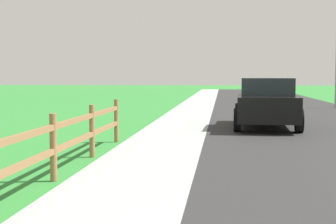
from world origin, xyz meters
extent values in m
plane|color=#2D7C31|center=(0.00, 25.00, 0.00)|extent=(120.00, 120.00, 0.00)
cube|color=#2A2A2A|center=(3.50, 27.00, 0.00)|extent=(7.00, 66.00, 0.01)
cube|color=#9EAB9F|center=(-3.00, 27.00, 0.00)|extent=(6.00, 66.00, 0.01)
cube|color=#2D7C31|center=(-4.50, 27.00, 0.01)|extent=(5.00, 66.00, 0.00)
cylinder|color=olive|center=(-2.16, 7.05, 0.54)|extent=(0.11, 0.11, 1.07)
cylinder|color=olive|center=(-2.16, 9.39, 0.54)|extent=(0.11, 0.11, 1.07)
cylinder|color=olive|center=(-2.16, 11.73, 0.54)|extent=(0.11, 0.11, 1.07)
cube|color=olive|center=(-2.16, 5.88, 0.48)|extent=(0.07, 11.70, 0.09)
cube|color=olive|center=(-2.16, 5.88, 0.86)|extent=(0.07, 11.70, 0.09)
cube|color=black|center=(1.84, 15.80, 0.67)|extent=(1.95, 4.53, 0.75)
cube|color=#1E232B|center=(1.84, 15.59, 1.31)|extent=(1.64, 2.22, 0.53)
cylinder|color=black|center=(2.67, 14.38, 0.35)|extent=(0.25, 0.70, 0.70)
cylinder|color=black|center=(0.90, 14.45, 0.35)|extent=(0.25, 0.70, 0.70)
cylinder|color=black|center=(2.78, 17.15, 0.35)|extent=(0.25, 0.70, 0.70)
cylinder|color=black|center=(1.01, 17.22, 0.35)|extent=(0.25, 0.70, 0.70)
camera|label=1|loc=(0.46, -0.49, 1.66)|focal=53.87mm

